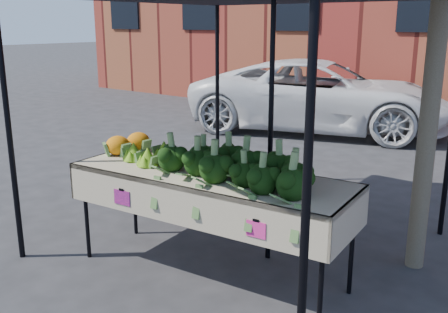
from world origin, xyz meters
TOP-DOWN VIEW (x-y plane):
  - ground at (0.00, 0.00)m, footprint 90.00×90.00m
  - table at (0.24, 0.14)m, footprint 2.47×1.03m
  - canopy at (0.11, 0.79)m, footprint 3.16×3.16m
  - broccoli_heap at (0.51, 0.17)m, footprint 1.39×0.59m
  - romanesco_cluster at (-0.43, 0.13)m, footprint 0.45×0.49m
  - cauliflower_pair at (-0.80, 0.21)m, footprint 0.25×0.45m
  - street_tree at (1.58, 1.38)m, footprint 2.27×2.27m

SIDE VIEW (x-z plane):
  - ground at x=0.00m, z-range 0.00..0.00m
  - table at x=0.24m, z-range 0.00..0.90m
  - cauliflower_pair at x=-0.80m, z-range 0.90..1.10m
  - romanesco_cluster at x=-0.43m, z-range 0.90..1.12m
  - broccoli_heap at x=0.51m, z-range 0.90..1.19m
  - canopy at x=0.11m, z-range 0.00..2.74m
  - street_tree at x=1.58m, z-range 0.00..4.47m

